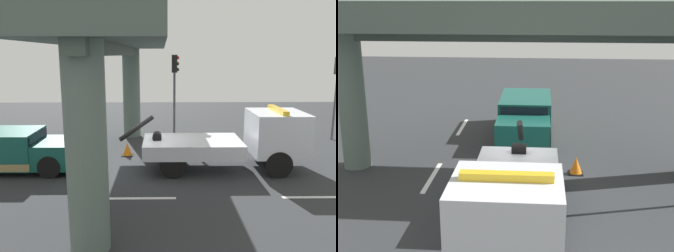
{
  "view_description": "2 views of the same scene",
  "coord_description": "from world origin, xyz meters",
  "views": [
    {
      "loc": [
        0.88,
        -13.4,
        4.49
      ],
      "look_at": [
        1.1,
        0.76,
        1.59
      ],
      "focal_mm": 37.44,
      "sensor_mm": 36.0,
      "label": 1
    },
    {
      "loc": [
        13.69,
        0.62,
        5.89
      ],
      "look_at": [
        -0.67,
        -0.49,
        1.66
      ],
      "focal_mm": 47.78,
      "sensor_mm": 36.0,
      "label": 2
    }
  ],
  "objects": [
    {
      "name": "lane_stripe_west",
      "position": [
        -6.0,
        -2.94,
        0.0
      ],
      "size": [
        2.6,
        0.16,
        0.01
      ],
      "primitive_type": "cube",
      "color": "silver",
      "rests_on": "ground"
    },
    {
      "name": "lane_stripe_mid",
      "position": [
        0.0,
        -2.94,
        0.0
      ],
      "size": [
        2.6,
        0.16,
        0.01
      ],
      "primitive_type": "cube",
      "color": "silver",
      "rests_on": "ground"
    },
    {
      "name": "traffic_cone_orange",
      "position": [
        -0.72,
        1.91,
        0.28
      ],
      "size": [
        0.49,
        0.49,
        0.58
      ],
      "color": "orange",
      "rests_on": "ground"
    },
    {
      "name": "ground_plane",
      "position": [
        0.0,
        0.0,
        -0.05
      ],
      "size": [
        60.0,
        40.0,
        0.1
      ],
      "primitive_type": "cube",
      "color": "#2D3033"
    },
    {
      "name": "tow_truck_white",
      "position": [
        3.97,
        -0.0,
        1.2
      ],
      "size": [
        7.26,
        2.44,
        2.46
      ],
      "color": "silver",
      "rests_on": "ground"
    },
    {
      "name": "overpass_structure",
      "position": [
        -0.83,
        0.0,
        4.81
      ],
      "size": [
        3.6,
        13.66,
        5.73
      ],
      "color": "#596B60",
      "rests_on": "ground"
    },
    {
      "name": "towed_van_green",
      "position": [
        -5.17,
        0.0,
        0.78
      ],
      "size": [
        5.2,
        2.23,
        1.58
      ],
      "color": "#145147",
      "rests_on": "ground"
    }
  ]
}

